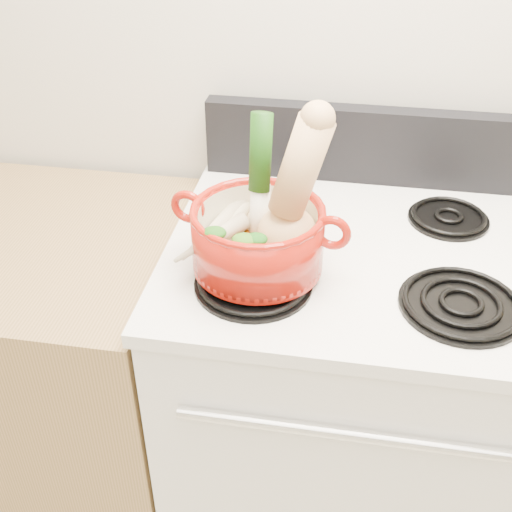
% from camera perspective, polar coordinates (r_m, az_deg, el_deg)
% --- Properties ---
extents(wall_back, '(3.50, 0.02, 2.60)m').
position_cam_1_polar(wall_back, '(1.51, 10.87, 19.45)').
color(wall_back, beige).
rests_on(wall_back, floor).
extents(stove_body, '(0.76, 0.65, 0.92)m').
position_cam_1_polar(stove_body, '(1.65, 7.47, -13.43)').
color(stove_body, white).
rests_on(stove_body, floor).
extents(cooktop, '(0.78, 0.67, 0.03)m').
position_cam_1_polar(cooktop, '(1.34, 8.99, 0.18)').
color(cooktop, silver).
rests_on(cooktop, stove_body).
extents(control_backsplash, '(0.76, 0.05, 0.18)m').
position_cam_1_polar(control_backsplash, '(1.55, 9.78, 9.69)').
color(control_backsplash, black).
rests_on(control_backsplash, cooktop).
extents(oven_handle, '(0.60, 0.02, 0.02)m').
position_cam_1_polar(oven_handle, '(1.19, 7.62, -15.37)').
color(oven_handle, silver).
rests_on(oven_handle, stove_body).
extents(burner_front_left, '(0.22, 0.22, 0.02)m').
position_cam_1_polar(burner_front_left, '(1.21, -0.24, -2.31)').
color(burner_front_left, black).
rests_on(burner_front_left, cooktop).
extents(burner_front_right, '(0.22, 0.22, 0.02)m').
position_cam_1_polar(burner_front_right, '(1.21, 17.77, -4.03)').
color(burner_front_right, black).
rests_on(burner_front_right, cooktop).
extents(burner_back_left, '(0.17, 0.17, 0.02)m').
position_cam_1_polar(burner_back_left, '(1.45, 1.79, 4.80)').
color(burner_back_left, black).
rests_on(burner_back_left, cooktop).
extents(burner_back_right, '(0.17, 0.17, 0.02)m').
position_cam_1_polar(burner_back_right, '(1.46, 16.75, 3.34)').
color(burner_back_right, black).
rests_on(burner_back_right, cooktop).
extents(dutch_oven, '(0.28, 0.28, 0.12)m').
position_cam_1_polar(dutch_oven, '(1.20, 0.16, 1.61)').
color(dutch_oven, '#9B140A').
rests_on(dutch_oven, burner_front_left).
extents(pot_handle_left, '(0.07, 0.03, 0.07)m').
position_cam_1_polar(pot_handle_left, '(1.22, -6.08, 4.40)').
color(pot_handle_left, '#9B140A').
rests_on(pot_handle_left, dutch_oven).
extents(pot_handle_right, '(0.07, 0.03, 0.07)m').
position_cam_1_polar(pot_handle_right, '(1.15, 6.80, 2.09)').
color(pot_handle_right, '#9B140A').
rests_on(pot_handle_right, dutch_oven).
extents(squash, '(0.21, 0.15, 0.30)m').
position_cam_1_polar(squash, '(1.14, 3.92, 5.81)').
color(squash, '#E5B375').
rests_on(squash, dutch_oven).
extents(leek, '(0.05, 0.08, 0.27)m').
position_cam_1_polar(leek, '(1.19, 0.31, 6.77)').
color(leek, white).
rests_on(leek, dutch_oven).
extents(ginger, '(0.08, 0.06, 0.04)m').
position_cam_1_polar(ginger, '(1.28, 0.87, 3.18)').
color(ginger, tan).
rests_on(ginger, dutch_oven).
extents(parsnip_0, '(0.04, 0.23, 0.06)m').
position_cam_1_polar(parsnip_0, '(1.26, -1.84, 2.52)').
color(parsnip_0, beige).
rests_on(parsnip_0, dutch_oven).
extents(parsnip_1, '(0.12, 0.20, 0.06)m').
position_cam_1_polar(parsnip_1, '(1.24, -3.76, 2.52)').
color(parsnip_1, beige).
rests_on(parsnip_1, dutch_oven).
extents(parsnip_2, '(0.07, 0.19, 0.06)m').
position_cam_1_polar(parsnip_2, '(1.26, -1.82, 3.33)').
color(parsnip_2, beige).
rests_on(parsnip_2, dutch_oven).
extents(parsnip_3, '(0.14, 0.15, 0.05)m').
position_cam_1_polar(parsnip_3, '(1.20, -4.08, 1.57)').
color(parsnip_3, beige).
rests_on(parsnip_3, dutch_oven).
extents(carrot_0, '(0.07, 0.15, 0.04)m').
position_cam_1_polar(carrot_0, '(1.19, -0.46, 0.37)').
color(carrot_0, '#BB5A09').
rests_on(carrot_0, dutch_oven).
extents(carrot_1, '(0.11, 0.14, 0.04)m').
position_cam_1_polar(carrot_1, '(1.19, -1.10, 0.44)').
color(carrot_1, '#CD5E0A').
rests_on(carrot_1, dutch_oven).
extents(carrot_2, '(0.05, 0.18, 0.05)m').
position_cam_1_polar(carrot_2, '(1.19, 0.08, 0.92)').
color(carrot_2, '#D6630A').
rests_on(carrot_2, dutch_oven).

